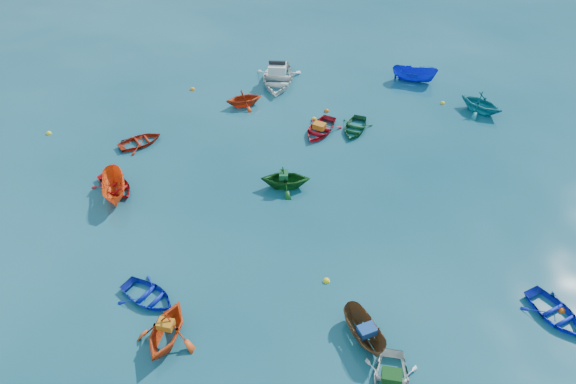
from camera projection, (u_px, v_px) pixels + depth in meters
ground at (342, 258)px, 26.22m from camera, size 160.00×160.00×0.00m
dinghy_blue_sw at (149, 299)px, 24.38m from camera, size 2.93×3.27×0.56m
sampan_brown_mid at (364, 338)px, 22.83m from camera, size 1.39×2.87×1.07m
dinghy_blue_se at (554, 316)px, 23.67m from camera, size 2.16×2.93×0.59m
dinghy_orange_w at (168, 339)px, 22.78m from camera, size 3.83×3.84×1.53m
dinghy_green_e at (354, 130)px, 34.37m from camera, size 3.28×3.18×0.55m
dinghy_cyan_se at (479, 112)px, 35.98m from camera, size 3.11×3.36×1.46m
dinghy_red_nw at (141, 144)px, 33.25m from camera, size 2.66×1.94×0.54m
sampan_orange_n at (116, 195)px, 29.67m from camera, size 1.94×3.29×1.20m
dinghy_green_n at (286, 187)px, 30.20m from camera, size 3.39×3.27×1.37m
dinghy_red_ne at (320, 132)px, 34.22m from camera, size 3.63×3.37×0.61m
sampan_blue_far at (413, 81)px, 39.01m from camera, size 2.98×2.98×1.18m
dinghy_red_far at (116, 188)px, 30.10m from camera, size 2.48×3.06×0.56m
dinghy_orange_far at (244, 105)px, 36.55m from camera, size 2.73×2.49×1.23m
motorboat_white at (278, 82)px, 38.85m from camera, size 5.13×5.47×1.52m
tarp_green_a at (392, 376)px, 20.96m from camera, size 0.95×0.93×0.37m
tarp_blue_a at (367, 330)px, 22.27m from camera, size 0.76×0.61×0.34m
tarp_orange_a at (166, 324)px, 22.22m from camera, size 0.79×0.79×0.31m
tarp_green_b at (284, 175)px, 29.66m from camera, size 0.71×0.77×0.30m
tarp_orange_b at (319, 126)px, 33.85m from camera, size 0.82×0.88×0.34m
buoy_ye_a at (326, 281)px, 25.13m from camera, size 0.32×0.32×0.32m
buoy_or_b at (561, 311)px, 23.88m from camera, size 0.32×0.32×0.32m
buoy_ye_b at (108, 182)px, 30.48m from camera, size 0.34×0.34×0.34m
buoy_or_c at (106, 188)px, 30.11m from camera, size 0.36×0.36×0.36m
buoy_ye_c at (314, 120)px, 35.26m from camera, size 0.34×0.34×0.34m
buoy_or_d at (327, 111)px, 36.00m from camera, size 0.33×0.33×0.33m
buoy_ye_d at (49, 134)px, 34.07m from camera, size 0.32×0.32×0.32m
buoy_or_e at (193, 90)px, 38.11m from camera, size 0.33×0.33×0.33m
buoy_ye_e at (443, 103)px, 36.73m from camera, size 0.31×0.31×0.31m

